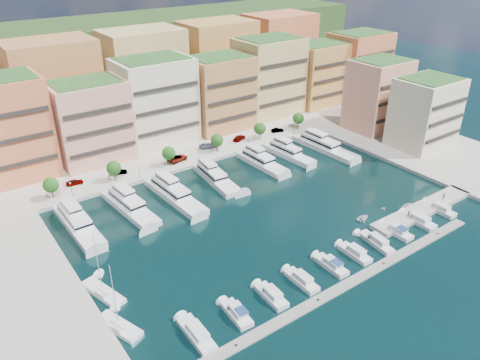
# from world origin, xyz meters

# --- Properties ---
(ground) EXTENTS (400.00, 400.00, 0.00)m
(ground) POSITION_xyz_m (0.00, 0.00, 0.00)
(ground) COLOR black
(ground) RESTS_ON ground
(north_quay) EXTENTS (220.00, 64.00, 2.00)m
(north_quay) POSITION_xyz_m (0.00, 62.00, 0.00)
(north_quay) COLOR #9E998E
(north_quay) RESTS_ON ground
(east_quay) EXTENTS (34.00, 76.00, 2.00)m
(east_quay) POSITION_xyz_m (62.00, -8.00, 0.00)
(east_quay) COLOR #9E998E
(east_quay) RESTS_ON ground
(hillside) EXTENTS (240.00, 40.00, 58.00)m
(hillside) POSITION_xyz_m (0.00, 110.00, 0.00)
(hillside) COLOR #213315
(hillside) RESTS_ON ground
(south_pontoon) EXTENTS (72.00, 2.20, 0.35)m
(south_pontoon) POSITION_xyz_m (-3.00, -30.00, 0.00)
(south_pontoon) COLOR gray
(south_pontoon) RESTS_ON ground
(finger_pier) EXTENTS (32.00, 5.00, 2.00)m
(finger_pier) POSITION_xyz_m (30.00, -22.00, 0.00)
(finger_pier) COLOR #9E998E
(finger_pier) RESTS_ON ground
(apartment_1) EXTENTS (20.00, 16.50, 26.80)m
(apartment_1) POSITION_xyz_m (-44.00, 51.99, 14.31)
(apartment_1) COLOR #D97648
(apartment_1) RESTS_ON north_quay
(apartment_2) EXTENTS (20.00, 15.50, 22.80)m
(apartment_2) POSITION_xyz_m (-23.00, 49.99, 12.31)
(apartment_2) COLOR tan
(apartment_2) RESTS_ON north_quay
(apartment_3) EXTENTS (22.00, 16.50, 25.80)m
(apartment_3) POSITION_xyz_m (-2.00, 51.99, 13.81)
(apartment_3) COLOR beige
(apartment_3) RESTS_ON north_quay
(apartment_4) EXTENTS (20.00, 15.50, 23.80)m
(apartment_4) POSITION_xyz_m (20.00, 49.99, 12.81)
(apartment_4) COLOR #C37549
(apartment_4) RESTS_ON north_quay
(apartment_5) EXTENTS (22.00, 16.50, 26.80)m
(apartment_5) POSITION_xyz_m (42.00, 51.99, 14.31)
(apartment_5) COLOR #D4B670
(apartment_5) RESTS_ON north_quay
(apartment_6) EXTENTS (20.00, 15.50, 22.80)m
(apartment_6) POSITION_xyz_m (64.00, 49.99, 12.31)
(apartment_6) COLOR #BE9045
(apartment_6) RESTS_ON north_quay
(apartment_7) EXTENTS (22.00, 16.50, 24.80)m
(apartment_7) POSITION_xyz_m (84.00, 47.99, 13.31)
(apartment_7) COLOR #D97648
(apartment_7) RESTS_ON north_quay
(apartment_east_a) EXTENTS (18.00, 14.50, 22.80)m
(apartment_east_a) POSITION_xyz_m (62.00, 19.99, 12.31)
(apartment_east_a) COLOR tan
(apartment_east_a) RESTS_ON east_quay
(apartment_east_b) EXTENTS (18.00, 14.50, 20.80)m
(apartment_east_b) POSITION_xyz_m (62.00, 1.99, 11.31)
(apartment_east_b) COLOR beige
(apartment_east_b) RESTS_ON east_quay
(backblock_1) EXTENTS (26.00, 18.00, 30.00)m
(backblock_1) POSITION_xyz_m (-25.00, 74.00, 16.00)
(backblock_1) COLOR #C37549
(backblock_1) RESTS_ON north_quay
(backblock_2) EXTENTS (26.00, 18.00, 30.00)m
(backblock_2) POSITION_xyz_m (5.00, 74.00, 16.00)
(backblock_2) COLOR #D4B670
(backblock_2) RESTS_ON north_quay
(backblock_3) EXTENTS (26.00, 18.00, 30.00)m
(backblock_3) POSITION_xyz_m (35.00, 74.00, 16.00)
(backblock_3) COLOR #BE9045
(backblock_3) RESTS_ON north_quay
(backblock_4) EXTENTS (26.00, 18.00, 30.00)m
(backblock_4) POSITION_xyz_m (65.00, 74.00, 16.00)
(backblock_4) COLOR #D97648
(backblock_4) RESTS_ON north_quay
(tree_0) EXTENTS (3.80, 3.80, 5.65)m
(tree_0) POSITION_xyz_m (-40.00, 33.50, 4.74)
(tree_0) COLOR #473323
(tree_0) RESTS_ON north_quay
(tree_1) EXTENTS (3.80, 3.80, 5.65)m
(tree_1) POSITION_xyz_m (-24.00, 33.50, 4.74)
(tree_1) COLOR #473323
(tree_1) RESTS_ON north_quay
(tree_2) EXTENTS (3.80, 3.80, 5.65)m
(tree_2) POSITION_xyz_m (-8.00, 33.50, 4.74)
(tree_2) COLOR #473323
(tree_2) RESTS_ON north_quay
(tree_3) EXTENTS (3.80, 3.80, 5.65)m
(tree_3) POSITION_xyz_m (8.00, 33.50, 4.74)
(tree_3) COLOR #473323
(tree_3) RESTS_ON north_quay
(tree_4) EXTENTS (3.80, 3.80, 5.65)m
(tree_4) POSITION_xyz_m (24.00, 33.50, 4.74)
(tree_4) COLOR #473323
(tree_4) RESTS_ON north_quay
(tree_5) EXTENTS (3.80, 3.80, 5.65)m
(tree_5) POSITION_xyz_m (40.00, 33.50, 4.74)
(tree_5) COLOR #473323
(tree_5) RESTS_ON north_quay
(lamppost_0) EXTENTS (0.30, 0.30, 4.20)m
(lamppost_0) POSITION_xyz_m (-36.00, 31.20, 3.83)
(lamppost_0) COLOR black
(lamppost_0) RESTS_ON north_quay
(lamppost_1) EXTENTS (0.30, 0.30, 4.20)m
(lamppost_1) POSITION_xyz_m (-18.00, 31.20, 3.83)
(lamppost_1) COLOR black
(lamppost_1) RESTS_ON north_quay
(lamppost_2) EXTENTS (0.30, 0.30, 4.20)m
(lamppost_2) POSITION_xyz_m (0.00, 31.20, 3.83)
(lamppost_2) COLOR black
(lamppost_2) RESTS_ON north_quay
(lamppost_3) EXTENTS (0.30, 0.30, 4.20)m
(lamppost_3) POSITION_xyz_m (18.00, 31.20, 3.83)
(lamppost_3) COLOR black
(lamppost_3) RESTS_ON north_quay
(lamppost_4) EXTENTS (0.30, 0.30, 4.20)m
(lamppost_4) POSITION_xyz_m (36.00, 31.20, 3.83)
(lamppost_4) COLOR black
(lamppost_4) RESTS_ON north_quay
(yacht_0) EXTENTS (5.28, 21.62, 7.30)m
(yacht_0) POSITION_xyz_m (-38.96, 19.14, 1.21)
(yacht_0) COLOR silver
(yacht_0) RESTS_ON ground
(yacht_1) EXTENTS (6.59, 21.17, 7.30)m
(yacht_1) POSITION_xyz_m (-26.46, 19.40, 1.09)
(yacht_1) COLOR silver
(yacht_1) RESTS_ON ground
(yacht_2) EXTENTS (6.04, 23.23, 7.30)m
(yacht_2) POSITION_xyz_m (-15.02, 18.46, 1.21)
(yacht_2) COLOR silver
(yacht_2) RESTS_ON ground
(yacht_3) EXTENTS (6.55, 19.96, 7.30)m
(yacht_3) POSITION_xyz_m (-1.62, 20.03, 1.21)
(yacht_3) COLOR silver
(yacht_3) RESTS_ON ground
(yacht_4) EXTENTS (5.38, 18.50, 7.30)m
(yacht_4) POSITION_xyz_m (14.29, 20.54, 1.09)
(yacht_4) COLOR silver
(yacht_4) RESTS_ON ground
(yacht_5) EXTENTS (5.51, 18.47, 7.30)m
(yacht_5) POSITION_xyz_m (24.46, 20.66, 1.21)
(yacht_5) COLOR silver
(yacht_5) RESTS_ON ground
(yacht_6) EXTENTS (6.01, 23.51, 7.30)m
(yacht_6) POSITION_xyz_m (36.71, 18.31, 1.21)
(yacht_6) COLOR silver
(yacht_6) RESTS_ON ground
(cruiser_0) EXTENTS (3.01, 9.12, 2.55)m
(cruiser_0) POSITION_xyz_m (-33.98, -24.60, 0.55)
(cruiser_0) COLOR silver
(cruiser_0) RESTS_ON ground
(cruiser_1) EXTENTS (3.15, 7.37, 2.66)m
(cruiser_1) POSITION_xyz_m (-25.97, -24.59, 0.57)
(cruiser_1) COLOR silver
(cruiser_1) RESTS_ON ground
(cruiser_2) EXTENTS (2.98, 7.51, 2.55)m
(cruiser_2) POSITION_xyz_m (-18.28, -24.58, 0.55)
(cruiser_2) COLOR silver
(cruiser_2) RESTS_ON ground
(cruiser_3) EXTENTS (2.64, 7.78, 2.55)m
(cruiser_3) POSITION_xyz_m (-10.99, -24.58, 0.55)
(cruiser_3) COLOR silver
(cruiser_3) RESTS_ON ground
(cruiser_4) EXTENTS (2.70, 7.68, 2.66)m
(cruiser_4) POSITION_xyz_m (-3.14, -24.60, 0.57)
(cruiser_4) COLOR silver
(cruiser_4) RESTS_ON ground
(cruiser_5) EXTENTS (2.82, 7.63, 2.55)m
(cruiser_5) POSITION_xyz_m (3.67, -24.58, 0.55)
(cruiser_5) COLOR silver
(cruiser_5) RESTS_ON ground
(cruiser_6) EXTENTS (3.54, 9.11, 2.55)m
(cruiser_6) POSITION_xyz_m (10.30, -24.60, 0.55)
(cruiser_6) COLOR silver
(cruiser_6) RESTS_ON ground
(cruiser_7) EXTENTS (2.72, 7.21, 2.66)m
(cruiser_7) POSITION_xyz_m (17.12, -24.59, 0.57)
(cruiser_7) COLOR silver
(cruiser_7) RESTS_ON ground
(cruiser_8) EXTENTS (3.18, 8.24, 2.55)m
(cruiser_8) POSITION_xyz_m (24.94, -24.59, 0.55)
(cruiser_8) COLOR silver
(cruiser_8) RESTS_ON ground
(cruiser_9) EXTENTS (2.63, 7.56, 2.55)m
(cruiser_9) POSITION_xyz_m (33.13, -24.58, 0.55)
(cruiser_9) COLOR silver
(cruiser_9) RESTS_ON ground
(sailboat_1) EXTENTS (5.36, 10.56, 13.20)m
(sailboat_1) POSITION_xyz_m (-42.61, -5.82, 0.31)
(sailboat_1) COLOR silver
(sailboat_1) RESTS_ON ground
(sailboat_0) EXTENTS (5.58, 9.33, 13.20)m
(sailboat_0) POSITION_xyz_m (-43.55, -15.43, 0.31)
(sailboat_0) COLOR silver
(sailboat_0) RESTS_ON ground
(tender_0) EXTENTS (3.85, 2.90, 0.76)m
(tender_0) POSITION_xyz_m (15.66, -16.26, 0.38)
(tender_0) COLOR silver
(tender_0) RESTS_ON ground
(tender_1) EXTENTS (1.66, 1.54, 0.71)m
(tender_1) POSITION_xyz_m (22.99, -16.04, 0.36)
(tender_1) COLOR beige
(tender_1) RESTS_ON ground
(tender_2) EXTENTS (4.66, 3.73, 0.86)m
(tender_2) POSITION_xyz_m (28.43, -19.00, 0.43)
(tender_2) COLOR silver
(tender_2) RESTS_ON ground
(tender_3) EXTENTS (1.73, 1.53, 0.86)m
(tender_3) POSITION_xyz_m (35.38, -18.87, 0.43)
(tender_3) COLOR beige
(tender_3) RESTS_ON ground
(car_0) EXTENTS (4.49, 2.17, 1.48)m
(car_0) POSITION_xyz_m (-33.38, 37.62, 1.74)
(car_0) COLOR gray
(car_0) RESTS_ON north_quay
(car_1) EXTENTS (4.40, 2.69, 1.37)m
(car_1) POSITION_xyz_m (-21.57, 36.64, 1.68)
(car_1) COLOR gray
(car_1) RESTS_ON north_quay
(car_2) EXTENTS (6.61, 3.93, 1.72)m
(car_2) POSITION_xyz_m (-4.73, 34.71, 1.86)
(car_2) COLOR gray
(car_2) RESTS_ON north_quay
(car_3) EXTENTS (5.96, 3.48, 1.62)m
(car_3) POSITION_xyz_m (7.39, 37.59, 1.81)
(car_3) COLOR gray
(car_3) RESTS_ON north_quay
(car_4) EXTENTS (5.43, 3.82, 1.72)m
(car_4) POSITION_xyz_m (18.51, 36.99, 1.86)
(car_4) COLOR gray
(car_4) RESTS_ON north_quay
(car_5) EXTENTS (4.31, 2.71, 1.34)m
(car_5) POSITION_xyz_m (32.72, 35.27, 1.67)
(car_5) COLOR gray
(car_5) RESTS_ON north_quay
(person_0) EXTENTS (0.54, 0.68, 1.64)m
(person_0) POSITION_xyz_m (23.74, -22.46, 1.82)
(person_0) COLOR #25324A
(person_0) RESTS_ON finger_pier
(person_1) EXTENTS (0.93, 0.93, 1.52)m
(person_1) POSITION_xyz_m (37.52, -22.33, 1.76)
(person_1) COLOR brown
(person_1) RESTS_ON finger_pier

